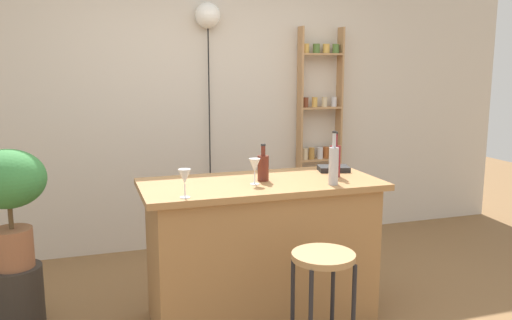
{
  "coord_description": "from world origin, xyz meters",
  "views": [
    {
      "loc": [
        -1.07,
        -2.86,
        1.68
      ],
      "look_at": [
        0.05,
        0.55,
        1.03
      ],
      "focal_mm": 37.29,
      "sensor_mm": 36.0,
      "label": 1
    }
  ],
  "objects_px": {
    "bottle_wine_red": "(263,167)",
    "wine_glass_left": "(255,166)",
    "bottle_vinegar": "(334,165)",
    "cookbook": "(334,169)",
    "wine_glass_center": "(185,177)",
    "spice_shelf": "(319,133)",
    "pendant_globe_light": "(208,19)",
    "bar_stool": "(323,285)",
    "bottle_soda_blue": "(335,160)",
    "plant_stool": "(17,296)",
    "potted_plant": "(8,191)"
  },
  "relations": [
    {
      "from": "bottle_wine_red",
      "to": "wine_glass_left",
      "type": "relative_size",
      "value": 1.46
    },
    {
      "from": "bottle_vinegar",
      "to": "cookbook",
      "type": "xyz_separation_m",
      "value": [
        0.19,
        0.39,
        -0.11
      ]
    },
    {
      "from": "wine_glass_left",
      "to": "bottle_vinegar",
      "type": "bearing_deg",
      "value": -18.87
    },
    {
      "from": "wine_glass_center",
      "to": "cookbook",
      "type": "height_order",
      "value": "wine_glass_center"
    },
    {
      "from": "spice_shelf",
      "to": "pendant_globe_light",
      "type": "distance_m",
      "value": 1.51
    },
    {
      "from": "bar_stool",
      "to": "bottle_wine_red",
      "type": "bearing_deg",
      "value": 97.22
    },
    {
      "from": "bottle_vinegar",
      "to": "pendant_globe_light",
      "type": "xyz_separation_m",
      "value": [
        -0.37,
        1.77,
        1.01
      ]
    },
    {
      "from": "bottle_wine_red",
      "to": "bottle_vinegar",
      "type": "xyz_separation_m",
      "value": [
        0.38,
        -0.24,
        0.04
      ]
    },
    {
      "from": "spice_shelf",
      "to": "cookbook",
      "type": "xyz_separation_m",
      "value": [
        -0.52,
        -1.36,
        -0.06
      ]
    },
    {
      "from": "spice_shelf",
      "to": "bottle_soda_blue",
      "type": "bearing_deg",
      "value": -111.22
    },
    {
      "from": "plant_stool",
      "to": "wine_glass_left",
      "type": "height_order",
      "value": "wine_glass_left"
    },
    {
      "from": "spice_shelf",
      "to": "wine_glass_left",
      "type": "relative_size",
      "value": 12.37
    },
    {
      "from": "bottle_wine_red",
      "to": "wine_glass_center",
      "type": "relative_size",
      "value": 1.46
    },
    {
      "from": "wine_glass_left",
      "to": "pendant_globe_light",
      "type": "bearing_deg",
      "value": 86.74
    },
    {
      "from": "bar_stool",
      "to": "spice_shelf",
      "type": "height_order",
      "value": "spice_shelf"
    },
    {
      "from": "bottle_soda_blue",
      "to": "wine_glass_center",
      "type": "height_order",
      "value": "bottle_soda_blue"
    },
    {
      "from": "potted_plant",
      "to": "cookbook",
      "type": "bearing_deg",
      "value": -6.87
    },
    {
      "from": "bar_stool",
      "to": "bottle_soda_blue",
      "type": "relative_size",
      "value": 2.29
    },
    {
      "from": "bottle_soda_blue",
      "to": "wine_glass_left",
      "type": "bearing_deg",
      "value": -174.48
    },
    {
      "from": "bottle_soda_blue",
      "to": "wine_glass_left",
      "type": "height_order",
      "value": "bottle_soda_blue"
    },
    {
      "from": "plant_stool",
      "to": "cookbook",
      "type": "height_order",
      "value": "cookbook"
    },
    {
      "from": "potted_plant",
      "to": "pendant_globe_light",
      "type": "relative_size",
      "value": 0.35
    },
    {
      "from": "bar_stool",
      "to": "pendant_globe_light",
      "type": "relative_size",
      "value": 0.31
    },
    {
      "from": "plant_stool",
      "to": "wine_glass_left",
      "type": "distance_m",
      "value": 1.77
    },
    {
      "from": "bottle_vinegar",
      "to": "wine_glass_center",
      "type": "bearing_deg",
      "value": -177.44
    },
    {
      "from": "bottle_vinegar",
      "to": "cookbook",
      "type": "distance_m",
      "value": 0.45
    },
    {
      "from": "potted_plant",
      "to": "bottle_soda_blue",
      "type": "relative_size",
      "value": 2.55
    },
    {
      "from": "wine_glass_left",
      "to": "cookbook",
      "type": "xyz_separation_m",
      "value": [
        0.66,
        0.23,
        -0.1
      ]
    },
    {
      "from": "bar_stool",
      "to": "wine_glass_center",
      "type": "distance_m",
      "value": 0.96
    },
    {
      "from": "bottle_soda_blue",
      "to": "potted_plant",
      "type": "bearing_deg",
      "value": 168.18
    },
    {
      "from": "wine_glass_left",
      "to": "wine_glass_center",
      "type": "distance_m",
      "value": 0.52
    },
    {
      "from": "bottle_wine_red",
      "to": "wine_glass_left",
      "type": "xyz_separation_m",
      "value": [
        -0.08,
        -0.08,
        0.03
      ]
    },
    {
      "from": "wine_glass_left",
      "to": "bar_stool",
      "type": "bearing_deg",
      "value": -74.68
    },
    {
      "from": "bottle_wine_red",
      "to": "pendant_globe_light",
      "type": "relative_size",
      "value": 0.11
    },
    {
      "from": "wine_glass_center",
      "to": "cookbook",
      "type": "distance_m",
      "value": 1.22
    },
    {
      "from": "spice_shelf",
      "to": "cookbook",
      "type": "bearing_deg",
      "value": -110.87
    },
    {
      "from": "cookbook",
      "to": "bottle_soda_blue",
      "type": "bearing_deg",
      "value": -99.87
    },
    {
      "from": "bottle_wine_red",
      "to": "plant_stool",
      "type": "bearing_deg",
      "value": 165.47
    },
    {
      "from": "potted_plant",
      "to": "spice_shelf",
      "type": "bearing_deg",
      "value": 22.7
    },
    {
      "from": "potted_plant",
      "to": "wine_glass_left",
      "type": "distance_m",
      "value": 1.56
    },
    {
      "from": "wine_glass_left",
      "to": "pendant_globe_light",
      "type": "relative_size",
      "value": 0.07
    },
    {
      "from": "bottle_wine_red",
      "to": "cookbook",
      "type": "height_order",
      "value": "bottle_wine_red"
    },
    {
      "from": "pendant_globe_light",
      "to": "wine_glass_left",
      "type": "bearing_deg",
      "value": -93.26
    },
    {
      "from": "bar_stool",
      "to": "spice_shelf",
      "type": "relative_size",
      "value": 0.34
    },
    {
      "from": "spice_shelf",
      "to": "cookbook",
      "type": "distance_m",
      "value": 1.46
    },
    {
      "from": "bar_stool",
      "to": "plant_stool",
      "type": "distance_m",
      "value": 2.02
    },
    {
      "from": "bar_stool",
      "to": "pendant_globe_light",
      "type": "xyz_separation_m",
      "value": [
        -0.08,
        2.26,
        1.56
      ]
    },
    {
      "from": "plant_stool",
      "to": "cookbook",
      "type": "distance_m",
      "value": 2.28
    },
    {
      "from": "spice_shelf",
      "to": "bar_stool",
      "type": "bearing_deg",
      "value": -114.15
    },
    {
      "from": "plant_stool",
      "to": "cookbook",
      "type": "bearing_deg",
      "value": -6.87
    }
  ]
}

